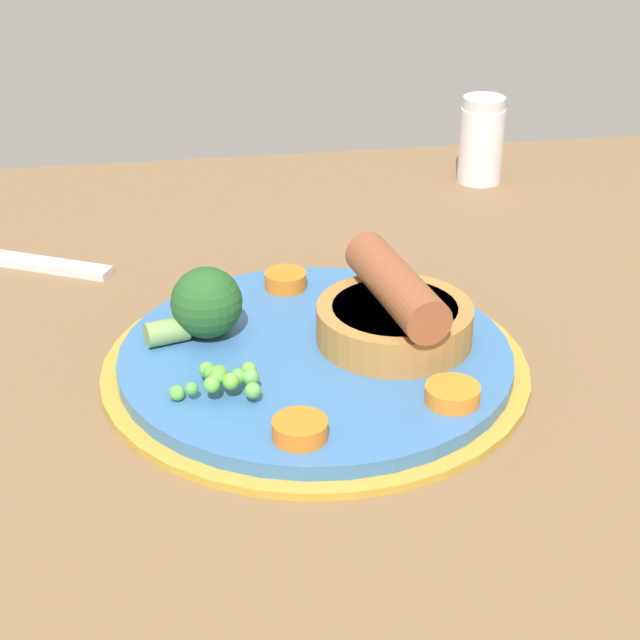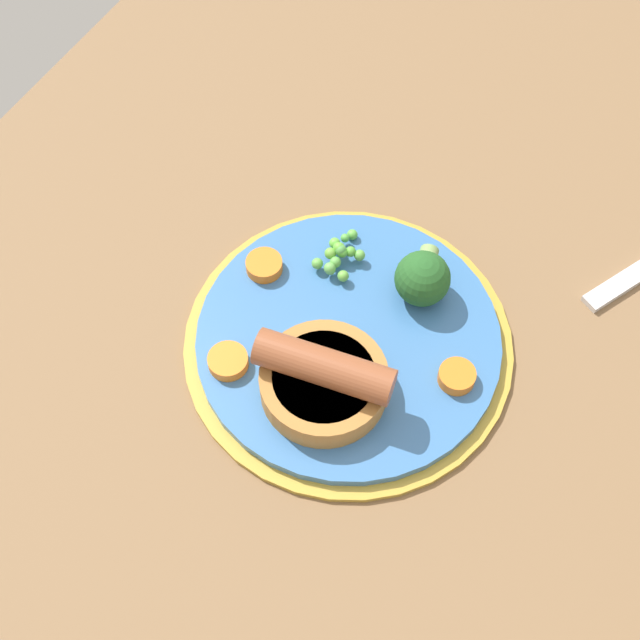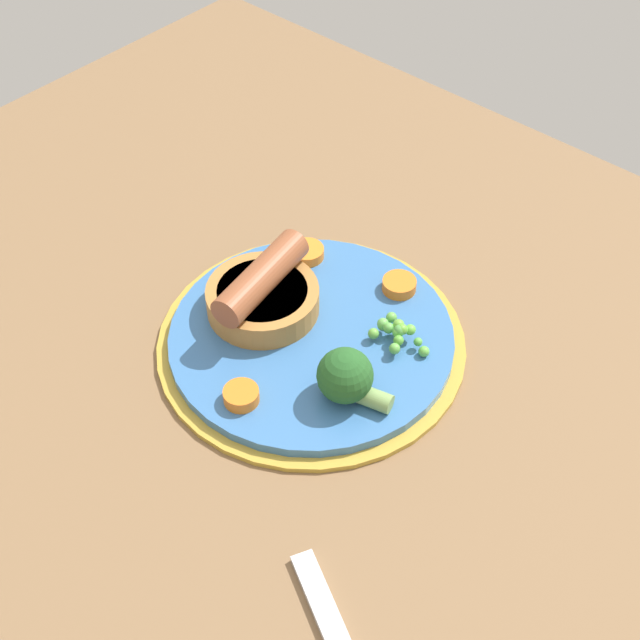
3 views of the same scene
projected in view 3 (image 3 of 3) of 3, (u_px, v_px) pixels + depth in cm
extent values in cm
cube|color=brown|center=(350.00, 382.00, 74.77)|extent=(110.00, 80.00, 3.00)
cylinder|color=#B79333|center=(314.00, 340.00, 75.67)|extent=(26.12, 26.12, 0.50)
cylinder|color=#386BA8|center=(314.00, 337.00, 75.34)|extent=(24.03, 24.03, 1.40)
cylinder|color=#AD7538|center=(263.00, 299.00, 75.81)|extent=(9.66, 9.66, 2.34)
cylinder|color=#472614|center=(262.00, 291.00, 75.07)|extent=(7.73, 7.73, 0.30)
cylinder|color=brown|center=(261.00, 277.00, 73.95)|extent=(4.46, 10.65, 2.81)
sphere|color=#5EAA46|center=(395.00, 349.00, 72.34)|extent=(0.93, 0.93, 0.93)
sphere|color=#58A546|center=(389.00, 328.00, 73.66)|extent=(0.94, 0.94, 0.94)
sphere|color=#53A049|center=(400.00, 330.00, 72.98)|extent=(0.99, 0.99, 0.99)
sphere|color=#60A24A|center=(384.00, 326.00, 74.13)|extent=(0.90, 0.90, 0.90)
sphere|color=#50A442|center=(418.00, 342.00, 72.90)|extent=(0.74, 0.74, 0.74)
sphere|color=#65A93C|center=(399.00, 325.00, 73.71)|extent=(0.97, 0.97, 0.97)
sphere|color=#60A94D|center=(387.00, 326.00, 73.89)|extent=(0.98, 0.98, 0.98)
sphere|color=#54AE3C|center=(397.00, 333.00, 73.01)|extent=(0.85, 0.85, 0.85)
sphere|color=#62AA40|center=(378.00, 336.00, 73.41)|extent=(0.94, 0.94, 0.94)
sphere|color=#60B33E|center=(410.00, 330.00, 73.32)|extent=(0.92, 0.92, 0.92)
sphere|color=#5DB843|center=(403.00, 330.00, 73.10)|extent=(0.84, 0.84, 0.84)
sphere|color=#5DA845|center=(394.00, 319.00, 74.68)|extent=(0.94, 0.94, 0.94)
sphere|color=#5DA935|center=(402.00, 329.00, 73.00)|extent=(0.95, 0.95, 0.95)
sphere|color=#54A437|center=(399.00, 340.00, 72.64)|extent=(0.88, 0.88, 0.88)
sphere|color=#53AD3B|center=(400.00, 331.00, 73.01)|extent=(0.84, 0.84, 0.84)
sphere|color=#5BAD42|center=(424.00, 351.00, 72.64)|extent=(0.91, 0.91, 0.91)
sphere|color=#235623|center=(345.00, 376.00, 68.55)|extent=(4.46, 4.46, 4.46)
cylinder|color=#7A9E56|center=(375.00, 399.00, 68.78)|extent=(2.92, 2.19, 1.56)
cylinder|color=orange|center=(399.00, 285.00, 77.96)|extent=(3.57, 3.57, 1.04)
cylinder|color=orange|center=(307.00, 253.00, 80.94)|extent=(3.31, 3.31, 0.99)
cylinder|color=orange|center=(241.00, 396.00, 69.32)|extent=(3.29, 3.29, 1.11)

